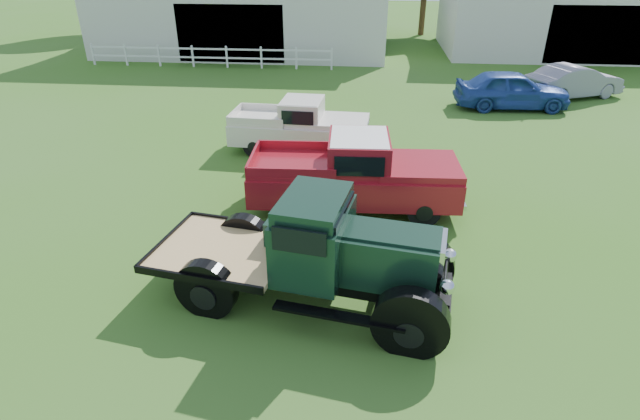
# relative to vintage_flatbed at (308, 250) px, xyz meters

# --- Properties ---
(ground) EXTENTS (120.00, 120.00, 0.00)m
(ground) POSITION_rel_vintage_flatbed_xyz_m (-0.16, 0.63, -1.15)
(ground) COLOR #326A15
(shed_left) EXTENTS (18.80, 10.20, 5.60)m
(shed_left) POSITION_rel_vintage_flatbed_xyz_m (-7.16, 26.63, 1.65)
(shed_left) COLOR silver
(shed_left) RESTS_ON ground
(shed_right) EXTENTS (16.80, 9.20, 5.20)m
(shed_right) POSITION_rel_vintage_flatbed_xyz_m (13.84, 27.63, 1.45)
(shed_right) COLOR silver
(shed_right) RESTS_ON ground
(fence_rail) EXTENTS (14.20, 0.16, 1.20)m
(fence_rail) POSITION_rel_vintage_flatbed_xyz_m (-8.16, 20.63, -0.55)
(fence_rail) COLOR white
(fence_rail) RESTS_ON ground
(vintage_flatbed) EXTENTS (6.12, 3.25, 2.30)m
(vintage_flatbed) POSITION_rel_vintage_flatbed_xyz_m (0.00, 0.00, 0.00)
(vintage_flatbed) COLOR #132E21
(vintage_flatbed) RESTS_ON ground
(red_pickup) EXTENTS (5.67, 2.38, 2.04)m
(red_pickup) POSITION_rel_vintage_flatbed_xyz_m (0.71, 4.04, -0.13)
(red_pickup) COLOR maroon
(red_pickup) RESTS_ON ground
(white_pickup) EXTENTS (4.86, 2.11, 1.75)m
(white_pickup) POSITION_rel_vintage_flatbed_xyz_m (-1.26, 8.07, -0.28)
(white_pickup) COLOR silver
(white_pickup) RESTS_ON ground
(misc_car_blue) EXTENTS (4.79, 2.10, 1.60)m
(misc_car_blue) POSITION_rel_vintage_flatbed_xyz_m (7.07, 13.96, -0.35)
(misc_car_blue) COLOR navy
(misc_car_blue) RESTS_ON ground
(misc_car_grey) EXTENTS (4.71, 3.25, 1.47)m
(misc_car_grey) POSITION_rel_vintage_flatbed_xyz_m (10.34, 15.98, -0.42)
(misc_car_grey) COLOR gray
(misc_car_grey) RESTS_ON ground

